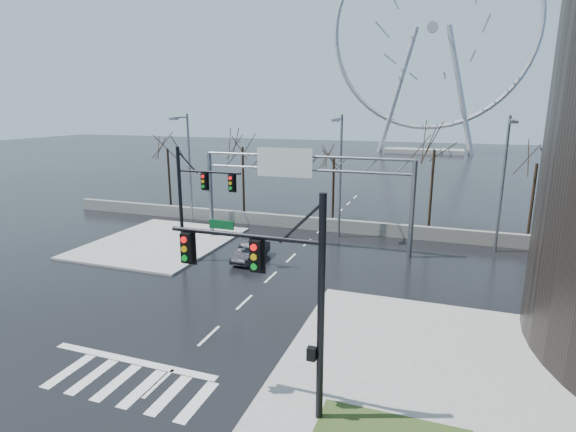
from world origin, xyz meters
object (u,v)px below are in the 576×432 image
at_px(signal_mast_far, 194,194).
at_px(ferris_wheel, 432,36).
at_px(sign_gantry, 299,180).
at_px(car, 251,251).
at_px(signal_mast_near, 281,284).

relative_size(signal_mast_far, ferris_wheel, 0.16).
relative_size(signal_mast_far, sign_gantry, 0.49).
xyz_separation_m(sign_gantry, car, (-2.18, -4.33, -4.54)).
bearing_deg(car, sign_gantry, 65.18).
bearing_deg(sign_gantry, car, -116.70).
bearing_deg(ferris_wheel, signal_mast_far, -97.20).
bearing_deg(signal_mast_far, sign_gantry, 47.53).
bearing_deg(signal_mast_near, ferris_wheel, 90.08).
height_order(sign_gantry, ferris_wheel, ferris_wheel).
xyz_separation_m(signal_mast_far, sign_gantry, (5.49, 6.00, 0.35)).
bearing_deg(car, signal_mast_near, -60.45).
bearing_deg(signal_mast_near, car, 117.67).
relative_size(sign_gantry, car, 4.17).
bearing_deg(ferris_wheel, sign_gantry, -93.84).
bearing_deg(ferris_wheel, car, -95.11).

